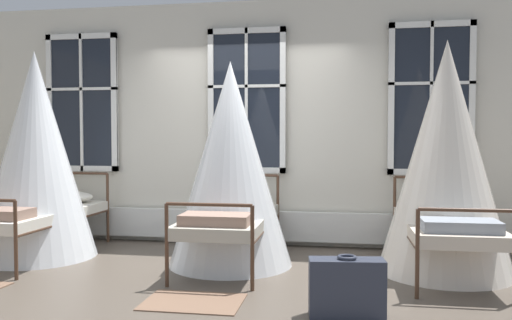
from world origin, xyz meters
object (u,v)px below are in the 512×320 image
cot_first (36,158)px  suitcase_dark (347,288)px  cot_second (231,167)px  cot_third (446,161)px

cot_first → suitcase_dark: size_ratio=3.97×
cot_second → suitcase_dark: bearing=-140.8°
cot_second → cot_third: size_ratio=0.93×
cot_second → cot_third: cot_third is taller
cot_second → cot_third: (2.17, 0.02, 0.08)m
cot_second → suitcase_dark: (1.21, -1.47, -0.81)m
cot_first → cot_third: cot_first is taller
cot_first → suitcase_dark: 3.83m
cot_third → cot_second: bearing=89.7°
cot_third → suitcase_dark: 1.98m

